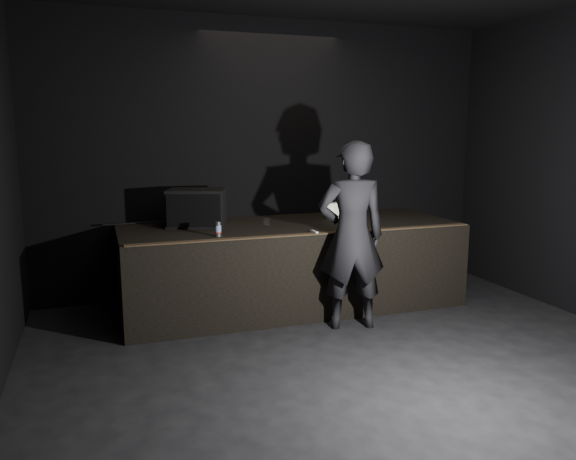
{
  "coord_description": "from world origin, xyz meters",
  "views": [
    {
      "loc": [
        -2.18,
        -3.53,
        2.11
      ],
      "look_at": [
        -0.18,
        2.3,
        1.01
      ],
      "focal_mm": 35.0,
      "sensor_mm": 36.0,
      "label": 1
    }
  ],
  "objects_px": {
    "stage_riser": "(290,265)",
    "person": "(351,236)",
    "stage_monitor": "(197,208)",
    "beer_can": "(218,229)",
    "laptop": "(339,214)"
  },
  "relations": [
    {
      "from": "stage_riser",
      "to": "person",
      "type": "relative_size",
      "value": 2.0
    },
    {
      "from": "beer_can",
      "to": "person",
      "type": "distance_m",
      "value": 1.42
    },
    {
      "from": "stage_monitor",
      "to": "person",
      "type": "relative_size",
      "value": 0.38
    },
    {
      "from": "beer_can",
      "to": "person",
      "type": "bearing_deg",
      "value": -18.39
    },
    {
      "from": "laptop",
      "to": "beer_can",
      "type": "xyz_separation_m",
      "value": [
        -1.71,
        -0.69,
        0.03
      ]
    },
    {
      "from": "stage_riser",
      "to": "stage_monitor",
      "type": "height_order",
      "value": "stage_monitor"
    },
    {
      "from": "stage_monitor",
      "to": "stage_riser",
      "type": "bearing_deg",
      "value": 8.59
    },
    {
      "from": "beer_can",
      "to": "person",
      "type": "height_order",
      "value": "person"
    },
    {
      "from": "beer_can",
      "to": "laptop",
      "type": "bearing_deg",
      "value": 22.07
    },
    {
      "from": "stage_riser",
      "to": "person",
      "type": "height_order",
      "value": "person"
    },
    {
      "from": "stage_riser",
      "to": "beer_can",
      "type": "relative_size",
      "value": 25.51
    },
    {
      "from": "stage_monitor",
      "to": "person",
      "type": "height_order",
      "value": "person"
    },
    {
      "from": "stage_monitor",
      "to": "beer_can",
      "type": "bearing_deg",
      "value": -62.9
    },
    {
      "from": "person",
      "to": "laptop",
      "type": "bearing_deg",
      "value": -98.54
    },
    {
      "from": "stage_monitor",
      "to": "laptop",
      "type": "height_order",
      "value": "stage_monitor"
    }
  ]
}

